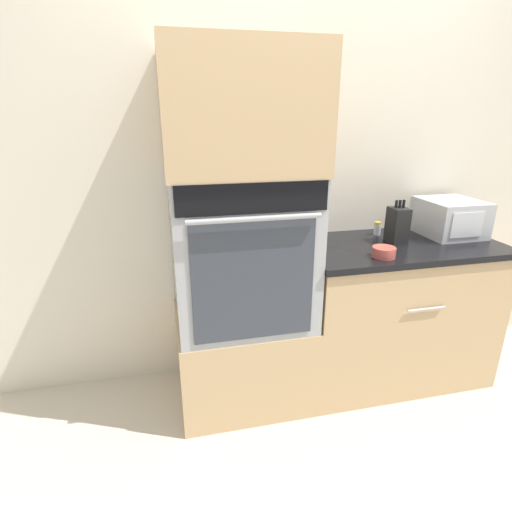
{
  "coord_description": "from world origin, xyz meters",
  "views": [
    {
      "loc": [
        -0.73,
        -1.65,
        1.57
      ],
      "look_at": [
        -0.3,
        0.21,
        0.89
      ],
      "focal_mm": 28.0,
      "sensor_mm": 36.0,
      "label": 1
    }
  ],
  "objects_px": {
    "wall_oven": "(241,249)",
    "knife_block": "(397,225)",
    "condiment_jar_near": "(377,228)",
    "condiment_jar_mid": "(401,228)",
    "bowl": "(384,252)",
    "microwave": "(449,217)"
  },
  "relations": [
    {
      "from": "microwave",
      "to": "knife_block",
      "type": "bearing_deg",
      "value": -170.08
    },
    {
      "from": "wall_oven",
      "to": "bowl",
      "type": "bearing_deg",
      "value": -15.35
    },
    {
      "from": "condiment_jar_near",
      "to": "condiment_jar_mid",
      "type": "relative_size",
      "value": 0.86
    },
    {
      "from": "bowl",
      "to": "knife_block",
      "type": "bearing_deg",
      "value": 47.26
    },
    {
      "from": "microwave",
      "to": "condiment_jar_mid",
      "type": "xyz_separation_m",
      "value": [
        -0.29,
        0.05,
        -0.06
      ]
    },
    {
      "from": "bowl",
      "to": "condiment_jar_near",
      "type": "height_order",
      "value": "condiment_jar_near"
    },
    {
      "from": "knife_block",
      "to": "condiment_jar_mid",
      "type": "distance_m",
      "value": 0.16
    },
    {
      "from": "condiment_jar_near",
      "to": "condiment_jar_mid",
      "type": "bearing_deg",
      "value": -19.05
    },
    {
      "from": "wall_oven",
      "to": "condiment_jar_mid",
      "type": "xyz_separation_m",
      "value": [
        1.02,
        0.14,
        0.01
      ]
    },
    {
      "from": "condiment_jar_near",
      "to": "wall_oven",
      "type": "bearing_deg",
      "value": -168.24
    },
    {
      "from": "condiment_jar_near",
      "to": "condiment_jar_mid",
      "type": "height_order",
      "value": "condiment_jar_mid"
    },
    {
      "from": "wall_oven",
      "to": "bowl",
      "type": "xyz_separation_m",
      "value": [
        0.71,
        -0.2,
        -0.01
      ]
    },
    {
      "from": "knife_block",
      "to": "bowl",
      "type": "relative_size",
      "value": 2.05
    },
    {
      "from": "bowl",
      "to": "wall_oven",
      "type": "bearing_deg",
      "value": 164.65
    },
    {
      "from": "knife_block",
      "to": "condiment_jar_near",
      "type": "relative_size",
      "value": 3.04
    },
    {
      "from": "knife_block",
      "to": "condiment_jar_mid",
      "type": "xyz_separation_m",
      "value": [
        0.1,
        0.11,
        -0.06
      ]
    },
    {
      "from": "knife_block",
      "to": "microwave",
      "type": "bearing_deg",
      "value": 9.92
    },
    {
      "from": "condiment_jar_near",
      "to": "microwave",
      "type": "bearing_deg",
      "value": -12.1
    },
    {
      "from": "wall_oven",
      "to": "knife_block",
      "type": "height_order",
      "value": "wall_oven"
    },
    {
      "from": "knife_block",
      "to": "bowl",
      "type": "height_order",
      "value": "knife_block"
    },
    {
      "from": "wall_oven",
      "to": "microwave",
      "type": "relative_size",
      "value": 2.22
    },
    {
      "from": "bowl",
      "to": "condiment_jar_near",
      "type": "bearing_deg",
      "value": 65.54
    }
  ]
}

